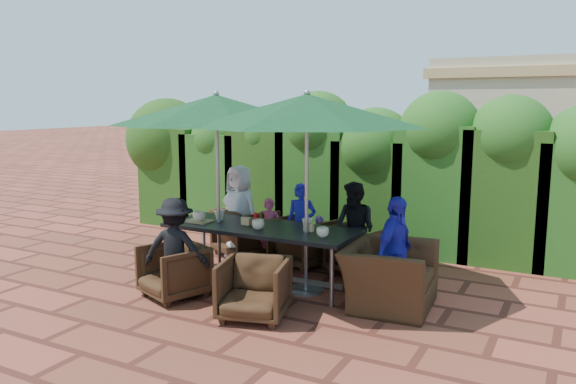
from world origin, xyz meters
The scene contains 30 objects.
ground centered at (0.00, 0.00, 0.00)m, with size 80.00×80.00×0.00m, color brown.
dining_table centered at (-0.15, -0.22, 0.68)m, with size 2.50×0.90×0.75m.
umbrella_left centered at (-0.76, -0.25, 2.21)m, with size 2.67×2.67×2.46m.
umbrella_right centered at (0.52, -0.23, 2.21)m, with size 2.89×2.89×2.46m.
chair_far_left centered at (-1.04, 0.84, 0.40)m, with size 0.78×0.73×0.80m, color black.
chair_far_mid centered at (-0.03, 0.77, 0.38)m, with size 0.74×0.69×0.76m, color black.
chair_far_right centered at (0.82, 0.80, 0.37)m, with size 0.71×0.67×0.73m, color black.
chair_near_left centered at (-0.80, -1.15, 0.35)m, with size 0.68×0.64×0.70m, color black.
chair_near_right centered at (0.40, -1.28, 0.36)m, with size 0.70×0.65×0.72m, color black.
chair_end_right centered at (1.57, -0.24, 0.48)m, with size 1.09×0.71×0.95m, color black.
adult_far_left centered at (-1.06, 0.72, 0.70)m, with size 0.69×0.41×1.40m, color white.
adult_far_mid centered at (-0.07, 0.80, 0.59)m, with size 0.42×0.34×1.18m, color #1E1DA2.
adult_far_right centered at (0.78, 0.70, 0.63)m, with size 0.61×0.37×1.26m, color black.
adult_near_left centered at (-0.72, -1.19, 0.61)m, with size 0.78×0.36×1.22m, color black.
adult_end_right centered at (1.64, -0.28, 0.64)m, with size 0.75×0.38×1.29m, color #1E1DA2.
child_left centered at (-0.58, 0.78, 0.46)m, with size 0.33×0.27×0.92m, color #C64669.
child_right centered at (0.21, 0.83, 0.37)m, with size 0.26×0.21×0.73m, color #804EAB.
pedestrian_a centered at (1.84, 4.20, 0.85)m, with size 1.58×0.56×1.69m, color #25893E.
pedestrian_b centered at (2.73, 4.52, 0.78)m, with size 0.74×0.45×1.55m, color #C64669.
cup_a centered at (-1.03, -0.33, 0.82)m, with size 0.17×0.17×0.13m, color beige.
cup_b centered at (-0.82, -0.14, 0.82)m, with size 0.15×0.15×0.14m, color beige.
cup_c centered at (-0.09, -0.37, 0.81)m, with size 0.15×0.15×0.12m, color beige.
cup_d centered at (0.45, -0.07, 0.82)m, with size 0.14×0.14×0.13m, color beige.
cup_e centered at (0.80, -0.37, 0.81)m, with size 0.15×0.15×0.12m, color beige.
ketchup_bottle centered at (-0.22, -0.21, 0.83)m, with size 0.04×0.04×0.17m, color #B20C0A.
sauce_bottle centered at (-0.18, -0.15, 0.83)m, with size 0.04×0.04×0.17m, color #4C230C.
serving_tray centered at (-1.01, -0.36, 0.76)m, with size 0.35×0.25×0.02m, color #967448.
number_block_left centered at (-0.35, -0.23, 0.80)m, with size 0.12×0.06×0.10m, color tan.
number_block_right centered at (0.52, -0.17, 0.80)m, with size 0.12×0.06×0.10m, color tan.
hedge_wall centered at (0.04, 2.32, 1.35)m, with size 9.10×1.60×2.51m.
Camera 1 is at (3.44, -6.23, 2.30)m, focal length 35.00 mm.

